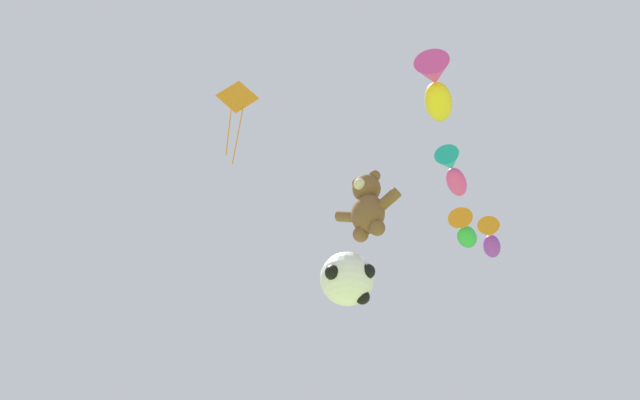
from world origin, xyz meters
The scene contains 7 objects.
teddy_bear_kite centered at (0.71, 7.34, 8.42)m, with size 1.60×0.71×1.62m.
soccer_ball_kite centered at (0.14, 7.36, 6.88)m, with size 1.20×1.19×1.10m.
fish_kite_goldfin centered at (2.23, 8.32, 11.82)m, with size 1.43×2.15×0.83m.
fish_kite_magenta centered at (1.43, 10.53, 11.01)m, with size 1.04×1.92×0.63m.
fish_kite_emerald centered at (0.52, 12.98, 10.83)m, with size 1.07×1.72×0.71m.
fish_kite_violet centered at (0.44, 15.30, 11.73)m, with size 1.26×2.06×0.70m.
diamond_kite centered at (-2.86, 6.63, 12.99)m, with size 0.90×0.84×3.13m.
Camera 1 is at (6.35, -1.79, 0.82)m, focal length 35.00 mm.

